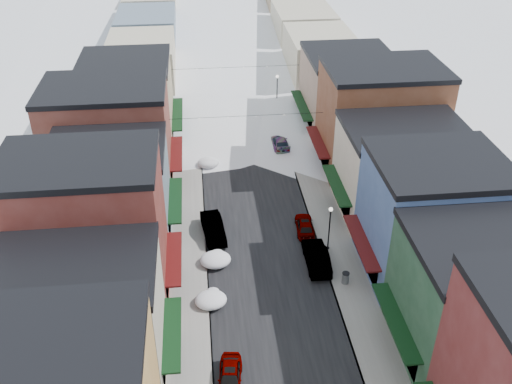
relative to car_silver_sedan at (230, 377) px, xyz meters
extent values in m
cube|color=black|center=(3.92, 49.38, -0.66)|extent=(10.00, 160.00, 0.01)
cube|color=gray|center=(-2.68, 49.38, -0.59)|extent=(3.20, 160.00, 0.15)
cube|color=gray|center=(10.52, 49.38, -0.59)|extent=(3.20, 160.00, 0.15)
cube|color=slate|center=(-1.13, 49.38, -0.59)|extent=(0.10, 160.00, 0.15)
cube|color=slate|center=(8.97, 49.38, -0.59)|extent=(0.10, 160.00, 0.15)
cube|color=black|center=(-9.28, -6.62, 10.58)|extent=(10.20, 8.70, 0.50)
cube|color=beige|center=(-9.28, 1.88, 3.83)|extent=(10.00, 8.00, 9.00)
cube|color=black|center=(-9.28, 1.88, 8.58)|extent=(10.20, 8.20, 0.50)
cube|color=black|center=(-3.68, 1.88, 2.53)|extent=(1.20, 6.80, 0.15)
cube|color=maroon|center=(-9.78, 9.88, 5.33)|extent=(11.00, 8.00, 12.00)
cube|color=black|center=(-9.78, 9.88, 11.58)|extent=(11.20, 8.20, 0.50)
cube|color=#4B0D0D|center=(-3.68, 9.88, 2.53)|extent=(1.20, 6.80, 0.15)
cube|color=slate|center=(-9.28, 18.38, 3.58)|extent=(10.00, 9.00, 8.50)
cube|color=black|center=(-9.28, 18.38, 8.08)|extent=(10.20, 9.20, 0.50)
cube|color=black|center=(-3.68, 18.38, 2.53)|extent=(1.20, 7.65, 0.15)
cube|color=brown|center=(-10.28, 27.38, 4.58)|extent=(12.00, 9.00, 10.50)
cube|color=black|center=(-10.28, 27.38, 10.08)|extent=(12.20, 9.20, 0.50)
cube|color=#4B0D0D|center=(-3.68, 27.38, 2.53)|extent=(1.20, 7.65, 0.15)
cube|color=tan|center=(-9.28, 37.38, 4.08)|extent=(10.00, 11.00, 9.50)
cube|color=black|center=(-9.28, 37.38, 9.08)|extent=(10.20, 11.20, 0.50)
cube|color=black|center=(-3.68, 37.38, 2.53)|extent=(1.20, 9.35, 0.15)
cube|color=#21462E|center=(17.12, 1.38, 3.83)|extent=(10.00, 9.00, 9.00)
cube|color=black|center=(17.12, 1.38, 8.58)|extent=(10.20, 9.20, 0.50)
cube|color=black|center=(11.52, 1.38, 2.53)|extent=(1.20, 7.65, 0.15)
cube|color=#3F598E|center=(17.12, 10.38, 4.33)|extent=(10.00, 9.00, 10.00)
cube|color=black|center=(17.12, 10.38, 9.58)|extent=(10.20, 9.20, 0.50)
cube|color=#4B0D0D|center=(11.52, 10.38, 2.53)|extent=(1.20, 7.65, 0.15)
cube|color=beige|center=(17.62, 19.38, 3.58)|extent=(11.00, 9.00, 8.50)
cube|color=black|center=(17.62, 19.38, 8.08)|extent=(11.20, 9.20, 0.50)
cube|color=black|center=(11.52, 19.38, 2.53)|extent=(1.20, 7.65, 0.15)
cube|color=brown|center=(18.12, 28.38, 4.83)|extent=(12.00, 9.00, 11.00)
cube|color=black|center=(18.12, 28.38, 10.58)|extent=(12.20, 9.20, 0.50)
cube|color=#4B0D0D|center=(11.52, 28.38, 2.53)|extent=(1.20, 7.65, 0.15)
cube|color=#90715E|center=(17.12, 38.38, 3.83)|extent=(10.00, 11.00, 9.00)
cube|color=black|center=(17.12, 38.38, 8.58)|extent=(10.20, 11.20, 0.50)
cube|color=black|center=(11.52, 38.38, 2.53)|extent=(1.20, 9.35, 0.15)
cube|color=gray|center=(-8.58, 51.38, 3.33)|extent=(9.00, 13.00, 8.00)
cube|color=gray|center=(16.42, 51.38, 3.33)|extent=(9.00, 13.00, 8.00)
cube|color=gray|center=(-8.58, 65.38, 3.33)|extent=(9.00, 13.00, 8.00)
cube|color=gray|center=(16.42, 65.38, 3.33)|extent=(9.00, 13.00, 8.00)
cube|color=gray|center=(-8.58, 79.38, 3.33)|extent=(9.00, 13.00, 8.00)
cube|color=gray|center=(16.42, 79.38, 3.33)|extent=(9.00, 13.00, 8.00)
cylinder|color=black|center=(3.92, 29.38, 5.53)|extent=(16.40, 0.04, 0.04)
cylinder|color=black|center=(3.92, 44.38, 5.53)|extent=(16.40, 0.04, 0.04)
imported|color=#A2A5AA|center=(0.00, 0.00, 0.00)|extent=(2.02, 4.08, 1.33)
imported|color=black|center=(-0.38, 16.95, 0.16)|extent=(2.38, 5.21, 1.66)
imported|color=#ADB0B6|center=(-0.35, 40.39, 0.18)|extent=(3.05, 6.07, 1.69)
imported|color=black|center=(8.22, 11.78, 0.18)|extent=(1.84, 5.16, 1.70)
imported|color=#999CA1|center=(8.09, 16.72, 0.01)|extent=(1.87, 4.06, 1.35)
imported|color=black|center=(8.15, 33.48, 0.02)|extent=(2.12, 4.84, 1.38)
imported|color=#9E9FA6|center=(3.32, 40.12, 0.09)|extent=(1.98, 4.53, 1.52)
imported|color=silver|center=(5.28, 58.95, 0.05)|extent=(2.50, 5.23, 1.44)
cylinder|color=slate|center=(10.08, 9.01, -0.03)|extent=(0.57, 0.57, 0.98)
cylinder|color=black|center=(10.08, 9.01, 0.49)|extent=(0.61, 0.61, 0.07)
cylinder|color=black|center=(9.64, 13.70, -0.47)|extent=(0.30, 0.30, 0.10)
cylinder|color=black|center=(9.64, 13.70, 1.50)|extent=(0.12, 0.12, 4.03)
sphere|color=white|center=(9.64, 13.70, 3.66)|extent=(0.36, 0.36, 0.36)
cylinder|color=black|center=(9.24, 44.02, -0.46)|extent=(0.34, 0.34, 0.11)
cylinder|color=black|center=(9.24, 44.02, 1.77)|extent=(0.14, 0.14, 4.57)
sphere|color=white|center=(9.24, 44.02, 4.22)|extent=(0.41, 0.41, 0.41)
ellipsoid|color=white|center=(-0.98, 7.72, -0.13)|extent=(2.52, 2.14, 1.07)
ellipsoid|color=white|center=(-0.78, 8.92, -0.40)|extent=(1.08, 0.97, 0.54)
ellipsoid|color=white|center=(-0.38, 12.64, -0.11)|extent=(2.65, 2.24, 1.12)
ellipsoid|color=white|center=(-0.18, 13.84, -0.38)|extent=(1.13, 1.02, 0.57)
ellipsoid|color=white|center=(-0.38, 29.89, -0.16)|extent=(2.41, 2.04, 1.02)
ellipsoid|color=white|center=(-0.18, 31.09, -0.41)|extent=(1.03, 0.93, 0.51)
camera|label=1|loc=(-1.00, -25.74, 30.69)|focal=40.00mm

